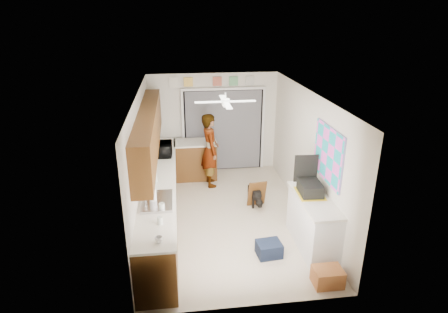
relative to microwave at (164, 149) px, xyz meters
name	(u,v)px	position (x,y,z in m)	size (l,w,h in m)	color
floor	(226,216)	(1.22, -1.18, -1.08)	(5.00, 5.00, 0.00)	beige
ceiling	(227,94)	(1.22, -1.18, 1.42)	(5.00, 5.00, 0.00)	white
wall_back	(213,123)	(1.22, 1.32, 0.17)	(3.20, 3.20, 0.00)	silver
wall_front	(252,230)	(1.22, -3.68, 0.17)	(3.20, 3.20, 0.00)	silver
wall_left	(141,163)	(-0.38, -1.18, 0.17)	(5.00, 5.00, 0.00)	silver
wall_right	(307,155)	(2.82, -1.18, 0.17)	(5.00, 5.00, 0.00)	silver
left_base_cabinets	(160,200)	(-0.08, -1.18, -0.63)	(0.60, 4.80, 0.90)	brown
left_countertop	(159,178)	(-0.07, -1.18, -0.16)	(0.62, 4.80, 0.04)	white
upper_cabinets	(149,131)	(-0.22, -0.98, 0.72)	(0.32, 4.00, 0.80)	brown
sink_basin	(157,202)	(-0.07, -2.18, -0.13)	(0.50, 0.76, 0.06)	silver
faucet	(145,197)	(-0.26, -2.18, -0.03)	(0.03, 0.03, 0.22)	silver
peninsula_base	(196,161)	(0.72, 0.82, -0.63)	(1.00, 0.60, 0.90)	brown
peninsula_top	(195,143)	(0.72, 0.82, -0.16)	(1.04, 0.64, 0.04)	white
back_opening_recess	(223,131)	(1.47, 1.29, -0.03)	(2.00, 0.06, 2.10)	black
curtain_panel	(224,131)	(1.47, 1.25, -0.03)	(1.90, 0.03, 2.05)	slate
door_trim_left	(183,132)	(0.45, 1.26, -0.03)	(0.06, 0.04, 2.10)	white
door_trim_right	(263,129)	(2.49, 1.26, -0.03)	(0.06, 0.04, 2.10)	white
door_trim_head	(224,89)	(1.47, 1.26, 1.04)	(2.10, 0.04, 0.06)	white
header_frame_0	(188,82)	(0.62, 1.29, 1.22)	(0.22, 0.02, 0.22)	#FBCC53
header_frame_2	(217,81)	(1.32, 1.29, 1.22)	(0.22, 0.02, 0.22)	#BB5B46
header_frame_3	(234,81)	(1.72, 1.29, 1.22)	(0.22, 0.02, 0.22)	#61A972
header_frame_4	(250,81)	(2.12, 1.29, 1.22)	(0.22, 0.02, 0.22)	beige
route66_sign	(174,82)	(0.27, 1.29, 1.22)	(0.22, 0.02, 0.26)	silver
right_counter_base	(313,224)	(2.57, -2.38, -0.63)	(0.50, 1.40, 0.90)	white
right_counter_top	(315,200)	(2.56, -2.38, -0.16)	(0.54, 1.44, 0.04)	white
abstract_painting	(328,154)	(2.80, -2.18, 0.57)	(0.03, 1.15, 0.95)	#F95BDD
ceiling_fan	(225,102)	(1.22, -0.98, 1.24)	(1.14, 1.14, 0.24)	white
microwave	(164,149)	(0.00, 0.00, 0.00)	(0.51, 0.35, 0.28)	black
soap_bottle	(154,175)	(-0.15, -1.42, 0.01)	(0.12, 0.12, 0.31)	silver
cup	(159,240)	(0.00, -3.34, -0.10)	(0.11, 0.11, 0.09)	white
jar_a	(162,207)	(0.02, -2.46, -0.08)	(0.09, 0.09, 0.13)	silver
jar_b	(160,220)	(0.00, -2.86, -0.08)	(0.08, 0.08, 0.12)	silver
paper_towel_roll	(153,196)	(-0.13, -2.18, -0.02)	(0.12, 0.12, 0.25)	white
suitcase	(310,188)	(2.54, -2.19, -0.04)	(0.36, 0.48, 0.21)	black
suitcase_rim	(310,194)	(2.54, -2.19, -0.15)	(0.44, 0.58, 0.02)	yellow
suitcase_lid	(306,168)	(2.54, -1.90, 0.21)	(0.42, 0.03, 0.50)	black
cardboard_box	(328,277)	(2.47, -3.38, -0.94)	(0.44, 0.33, 0.27)	#CC7040
navy_crate	(269,249)	(1.76, -2.55, -0.96)	(0.41, 0.34, 0.25)	black
cabinet_door_panel	(257,194)	(1.92, -0.82, -0.79)	(0.39, 0.03, 0.58)	brown
man	(210,150)	(1.04, 0.37, -0.21)	(0.64, 0.42, 1.75)	white
dog	(254,195)	(1.87, -0.76, -0.86)	(0.24, 0.56, 0.44)	black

